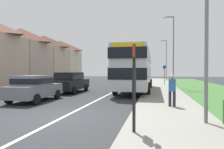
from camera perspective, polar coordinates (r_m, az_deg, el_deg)
ground_plane at (r=8.53m, az=-13.49°, el=-11.51°), size 120.00×120.00×0.00m
lane_marking_centre at (r=16.03m, az=-1.03°, el=-5.57°), size 0.14×60.00×0.01m
pavement_near_side at (r=13.65m, az=14.55°, el=-6.53°), size 3.20×68.00×0.12m
double_decker_bus at (r=18.43m, az=6.49°, el=1.94°), size 2.80×10.91×3.70m
parked_car_grey at (r=13.25m, az=-20.74°, el=-3.28°), size 1.88×3.91×1.57m
parked_car_black at (r=17.82m, az=-11.49°, el=-1.91°), size 1.96×4.60×1.72m
pedestrian_at_stop at (r=10.39m, az=16.36°, el=-3.83°), size 0.34×0.34×1.67m
bus_stop_sign at (r=5.82m, az=6.14°, el=-2.02°), size 0.09×0.52×2.60m
cycle_route_sign at (r=25.97m, az=14.34°, el=0.07°), size 0.44×0.08×2.52m
street_lamp_near at (r=7.77m, az=23.99°, el=17.04°), size 1.14×0.20×6.92m
street_lamp_mid at (r=21.74m, az=16.42°, el=7.24°), size 1.14×0.20×7.33m
street_lamp_far at (r=36.98m, az=14.66°, el=4.52°), size 1.14×0.20×7.14m
house_terrace_far_side at (r=31.84m, az=-21.09°, el=4.34°), size 6.53×22.48×7.44m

